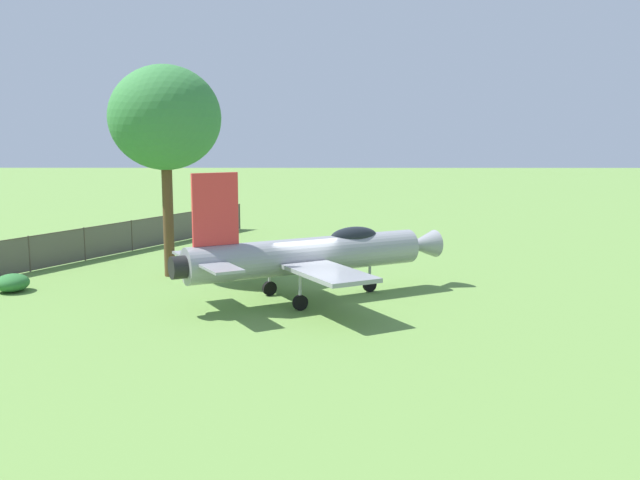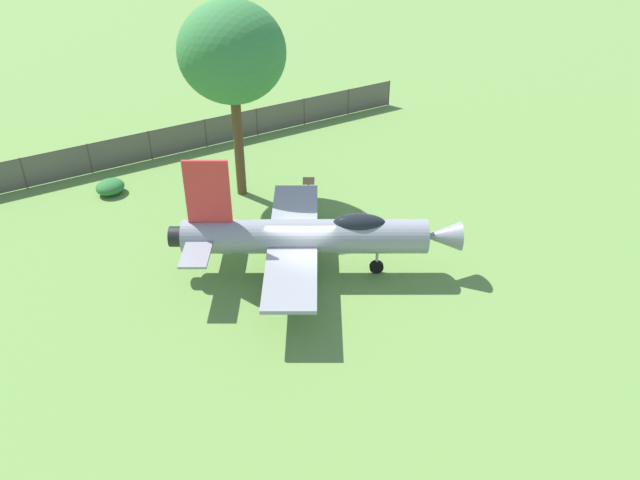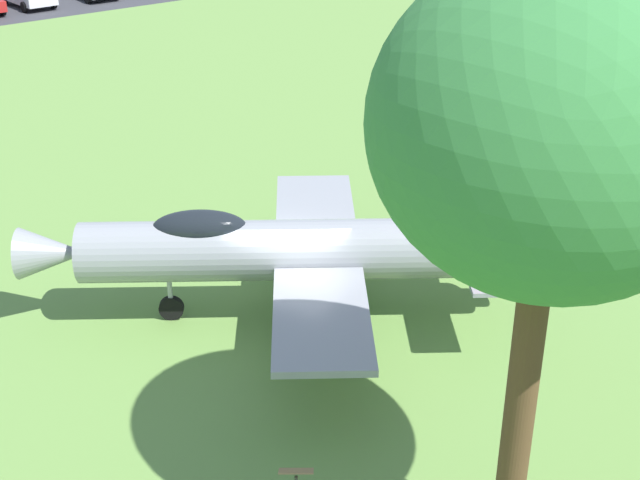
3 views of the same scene
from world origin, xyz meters
TOP-DOWN VIEW (x-y plane):
  - ground_plane at (0.00, 0.00)m, footprint 200.00×200.00m
  - parking_strip at (-32.51, 23.16)m, footprint 23.49×38.29m
  - display_jet at (-0.28, -0.15)m, footprint 11.38×9.43m
  - shade_tree at (6.59, -4.77)m, footprint 5.14×5.06m
  - info_plaque at (3.20, -5.92)m, footprint 0.71×0.63m

SIDE VIEW (x-z plane):
  - ground_plane at x=0.00m, z-range 0.00..0.00m
  - parking_strip at x=-32.51m, z-range 0.00..0.00m
  - info_plaque at x=3.20m, z-range 0.28..1.43m
  - display_jet at x=-0.28m, z-range -0.75..4.53m
  - shade_tree at x=6.59m, z-range 2.45..12.26m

